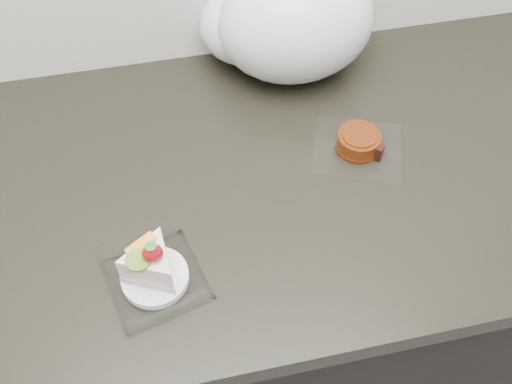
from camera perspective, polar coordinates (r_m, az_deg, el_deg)
name	(u,v)px	position (r m, az deg, el deg)	size (l,w,h in m)	color
counter	(232,304)	(1.29, -2.39, -11.16)	(2.04, 0.64, 0.90)	black
cake_tray	(153,271)	(0.80, -10.22, -7.81)	(0.16, 0.16, 0.10)	white
mooncake_wrap	(359,143)	(0.96, 10.24, 4.84)	(0.18, 0.18, 0.03)	white
plastic_bag	(285,23)	(1.04, 2.95, 16.57)	(0.34, 0.28, 0.26)	white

